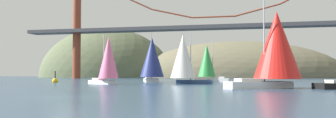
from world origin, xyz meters
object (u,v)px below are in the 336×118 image
at_px(sailboat_navy_sail, 152,59).
at_px(channel_buoy, 55,81).
at_px(sailboat_green_sail, 207,62).
at_px(sailboat_red_spinnaker, 276,47).
at_px(sailboat_pink_spinnaker, 108,59).
at_px(sailboat_white_mainsail, 184,57).

bearing_deg(sailboat_navy_sail, channel_buoy, -160.46).
bearing_deg(sailboat_green_sail, sailboat_red_spinnaker, -68.66).
relative_size(sailboat_red_spinnaker, sailboat_navy_sail, 1.04).
distance_m(sailboat_pink_spinnaker, channel_buoy, 17.10).
distance_m(sailboat_red_spinnaker, sailboat_white_mainsail, 19.53).
relative_size(sailboat_white_mainsail, sailboat_green_sail, 0.98).
height_order(sailboat_pink_spinnaker, sailboat_navy_sail, sailboat_navy_sail).
distance_m(sailboat_white_mainsail, sailboat_green_sail, 16.80).
distance_m(sailboat_pink_spinnaker, sailboat_navy_sail, 15.09).
relative_size(sailboat_red_spinnaker, sailboat_pink_spinnaker, 1.25).
height_order(sailboat_red_spinnaker, sailboat_navy_sail, sailboat_red_spinnaker).
xyz_separation_m(sailboat_red_spinnaker, sailboat_navy_sail, (-22.07, 24.51, -0.26)).
bearing_deg(sailboat_navy_sail, sailboat_red_spinnaker, -48.00).
bearing_deg(sailboat_green_sail, sailboat_navy_sail, -148.83).
bearing_deg(sailboat_green_sail, sailboat_pink_spinnaker, -122.14).
xyz_separation_m(sailboat_pink_spinnaker, sailboat_green_sail, (13.13, 20.89, 0.13)).
relative_size(sailboat_pink_spinnaker, sailboat_green_sail, 0.96).
bearing_deg(channel_buoy, sailboat_green_sail, 24.08).
distance_m(sailboat_red_spinnaker, sailboat_pink_spinnaker, 26.93).
xyz_separation_m(sailboat_green_sail, channel_buoy, (-27.45, -12.27, -3.71)).
xyz_separation_m(sailboat_red_spinnaker, sailboat_pink_spinnaker, (-25.09, 9.74, -0.83)).
relative_size(sailboat_red_spinnaker, sailboat_white_mainsail, 1.23).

